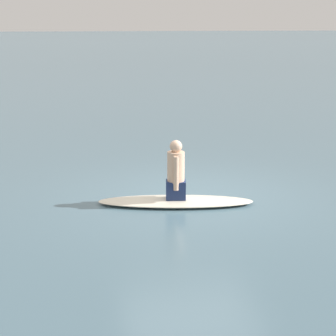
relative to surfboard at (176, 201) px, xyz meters
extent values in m
plane|color=slate|center=(0.40, 0.40, -0.05)|extent=(400.00, 400.00, 0.00)
ellipsoid|color=silver|center=(0.00, 0.00, 0.00)|extent=(2.73, 1.27, 0.10)
cube|color=navy|center=(0.00, 0.00, 0.21)|extent=(0.38, 0.33, 0.31)
cylinder|color=#D6AD8E|center=(0.00, 0.00, 0.60)|extent=(0.35, 0.35, 0.52)
sphere|color=#D6AD8E|center=(0.00, 0.00, 0.96)|extent=(0.21, 0.21, 0.21)
cylinder|color=#D6AD8E|center=(0.04, 0.17, 0.53)|extent=(0.10, 0.10, 0.57)
cylinder|color=#D6AD8E|center=(-0.04, -0.17, 0.53)|extent=(0.10, 0.10, 0.57)
camera|label=1|loc=(-2.18, -9.47, 2.97)|focal=63.78mm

